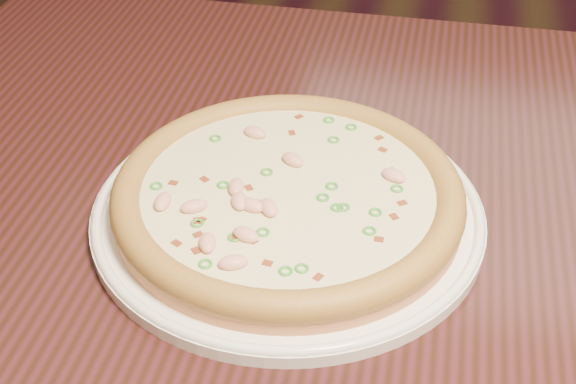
# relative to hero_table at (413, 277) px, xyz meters

# --- Properties ---
(ground) EXTENTS (9.00, 9.00, 0.00)m
(ground) POSITION_rel_hero_table_xyz_m (0.21, 0.52, -0.65)
(ground) COLOR black
(hero_table) EXTENTS (1.20, 0.80, 0.75)m
(hero_table) POSITION_rel_hero_table_xyz_m (0.00, 0.00, 0.00)
(hero_table) COLOR black
(hero_table) RESTS_ON ground
(plate) EXTENTS (0.36, 0.36, 0.02)m
(plate) POSITION_rel_hero_table_xyz_m (-0.12, -0.05, 0.11)
(plate) COLOR white
(plate) RESTS_ON hero_table
(pizza) EXTENTS (0.32, 0.32, 0.03)m
(pizza) POSITION_rel_hero_table_xyz_m (-0.12, -0.05, 0.13)
(pizza) COLOR tan
(pizza) RESTS_ON plate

